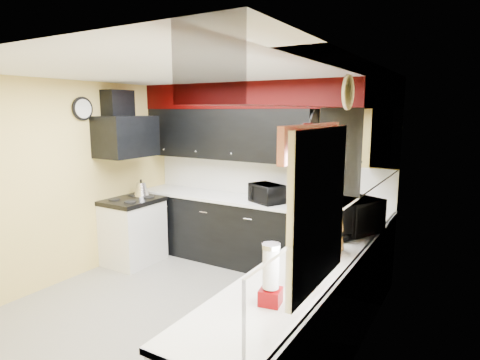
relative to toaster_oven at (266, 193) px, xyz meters
The scene contains 35 objects.
ground 1.79m from the toaster_oven, 99.77° to the right, with size 3.60×3.60×0.00m, color gray.
wall_back 0.49m from the toaster_oven, 123.15° to the left, with size 3.60×0.06×2.50m, color #E0C666.
wall_right 2.12m from the toaster_oven, 42.50° to the right, with size 0.06×3.60×2.50m, color #E0C666.
wall_left 2.50m from the toaster_oven, 145.14° to the right, with size 0.06×3.60×2.50m, color #E0C666.
ceiling 2.04m from the toaster_oven, 99.77° to the right, with size 3.60×3.60×0.06m, color white.
cab_back 0.66m from the toaster_oven, 162.89° to the left, with size 3.60×0.60×0.90m, color black.
cab_right 2.22m from the toaster_oven, 53.96° to the right, with size 0.60×3.00×0.90m, color black.
counter_back 0.29m from the toaster_oven, 162.89° to the left, with size 3.62×0.64×0.04m, color white.
counter_right 2.14m from the toaster_oven, 53.96° to the right, with size 0.64×3.02×0.04m, color white.
splash_back 0.46m from the toaster_oven, 123.87° to the left, with size 3.60×0.02×0.50m, color white.
splash_right 2.11m from the toaster_oven, 42.68° to the right, with size 0.02×3.60×0.50m, color white.
upper_back 1.07m from the toaster_oven, 164.94° to the left, with size 2.60×0.35×0.70m, color black.
upper_right 1.65m from the toaster_oven, 20.81° to the right, with size 0.35×1.80×0.70m, color black.
soffit_back 1.30m from the toaster_oven, 141.44° to the left, with size 3.60×0.36×0.35m, color black.
soffit_right 2.46m from the toaster_oven, 49.41° to the right, with size 0.36×3.24×0.35m, color black.
stove 1.98m from the toaster_oven, 158.87° to the right, with size 0.60×0.75×0.86m, color white.
cooktop 1.88m from the toaster_oven, 158.87° to the right, with size 0.62×0.77×0.06m, color black.
hood 2.05m from the toaster_oven, 159.41° to the right, with size 0.50×0.78×0.55m, color black.
hood_duct 2.34m from the toaster_oven, 160.69° to the right, with size 0.24×0.40×0.40m, color black.
window 2.83m from the toaster_oven, 56.48° to the right, with size 0.03×0.86×0.96m, color white, non-canonical shape.
valance 2.90m from the toaster_oven, 57.43° to the right, with size 0.04×0.88×0.20m, color red.
pan_top 1.11m from the toaster_oven, 12.32° to the left, with size 0.03×0.22×0.40m, color black, non-canonical shape.
pan_mid 0.90m from the toaster_oven, ahead, with size 0.03×0.28×0.46m, color black, non-canonical shape.
pan_low 0.91m from the toaster_oven, 23.97° to the left, with size 0.03×0.24×0.42m, color black, non-canonical shape.
cut_board 0.95m from the toaster_oven, 12.02° to the right, with size 0.03×0.26×0.35m, color white.
baskets 1.88m from the toaster_oven, 47.16° to the right, with size 0.27×0.27×0.50m, color brown, non-canonical shape.
clock 2.57m from the toaster_oven, 149.77° to the right, with size 0.03×0.30×0.30m, color black, non-canonical shape.
deco_plate 2.62m from the toaster_oven, 49.33° to the right, with size 0.03×0.24×0.24m, color white, non-canonical shape.
toaster_oven is the anchor object (origin of this frame).
microwave 1.51m from the toaster_oven, 30.60° to the right, with size 0.61×0.41×0.34m, color black.
utensil_crock 0.84m from the toaster_oven, ahead, with size 0.15×0.15×0.16m, color white.
knife_block 0.64m from the toaster_oven, ahead, with size 0.11×0.15×0.24m, color black.
kettle 1.84m from the toaster_oven, 165.71° to the right, with size 0.21×0.21×0.19m, color silver, non-canonical shape.
dispenser_a 2.50m from the toaster_oven, 58.10° to the right, with size 0.13×0.13×0.35m, color #64180A, non-canonical shape.
dispenser_b 2.80m from the toaster_oven, 62.30° to the right, with size 0.13×0.13×0.35m, color #740006, non-canonical shape.
Camera 1 is at (2.57, -3.14, 2.13)m, focal length 30.00 mm.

